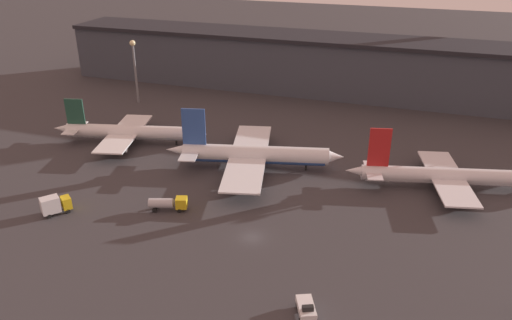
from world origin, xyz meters
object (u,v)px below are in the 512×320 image
object	(u,v)px
service_vehicle_2	(306,308)
service_vehicle_0	(168,203)
airplane_1	(253,154)
service_vehicle_1	(55,205)
airplane_0	(129,132)
airplane_2	(454,176)

from	to	relation	value
service_vehicle_2	service_vehicle_0	bearing A→B (deg)	-145.32
airplane_1	service_vehicle_1	size ratio (longest dim) A/B	7.05
airplane_0	airplane_1	xyz separation A→B (m)	(35.45, -3.83, 0.43)
airplane_2	service_vehicle_1	world-z (taller)	airplane_2
service_vehicle_1	service_vehicle_2	size ratio (longest dim) A/B	1.12
service_vehicle_0	service_vehicle_2	bearing A→B (deg)	-49.80
airplane_0	airplane_1	size ratio (longest dim) A/B	0.98
airplane_2	service_vehicle_0	distance (m)	60.87
airplane_0	service_vehicle_2	world-z (taller)	airplane_0
airplane_2	service_vehicle_2	xyz separation A→B (m)	(-21.12, -48.13, -1.75)
airplane_2	service_vehicle_0	bearing A→B (deg)	-166.23
airplane_2	service_vehicle_2	size ratio (longest dim) A/B	8.86
service_vehicle_1	airplane_1	bearing A→B (deg)	-4.85
airplane_0	service_vehicle_1	xyz separation A→B (m)	(5.07, -35.74, -0.97)
service_vehicle_1	service_vehicle_2	world-z (taller)	service_vehicle_1
airplane_0	service_vehicle_0	size ratio (longest dim) A/B	5.13
airplane_0	airplane_2	xyz separation A→B (m)	(79.73, 0.41, -0.10)
airplane_0	service_vehicle_0	distance (m)	37.60
airplane_2	service_vehicle_2	bearing A→B (deg)	-127.18
airplane_1	service_vehicle_1	world-z (taller)	airplane_1
service_vehicle_1	service_vehicle_2	bearing A→B (deg)	-63.87
airplane_0	service_vehicle_0	world-z (taller)	airplane_0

